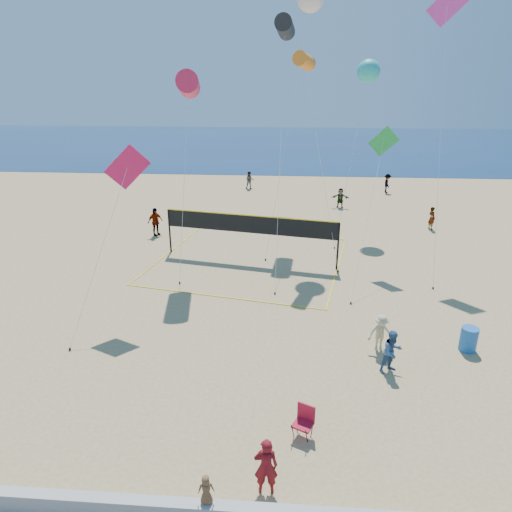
# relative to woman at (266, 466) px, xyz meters

# --- Properties ---
(ground) EXTENTS (120.00, 120.00, 0.00)m
(ground) POSITION_rel_woman_xyz_m (0.59, 2.02, -0.80)
(ground) COLOR tan
(ground) RESTS_ON ground
(ocean) EXTENTS (140.00, 50.00, 0.03)m
(ocean) POSITION_rel_woman_xyz_m (0.59, 64.02, -0.79)
(ocean) COLOR #102D4F
(ocean) RESTS_ON ground
(woman) EXTENTS (0.61, 0.42, 1.61)m
(woman) POSITION_rel_woman_xyz_m (0.00, 0.00, 0.00)
(woman) COLOR maroon
(woman) RESTS_ON ground
(toddler) EXTENTS (0.41, 0.30, 0.76)m
(toddler) POSITION_rel_woman_xyz_m (-1.29, -0.92, 0.18)
(toddler) COLOR brown
(toddler) RESTS_ON seawall
(bystander_a) EXTENTS (0.95, 0.87, 1.57)m
(bystander_a) POSITION_rel_woman_xyz_m (4.05, 5.29, -0.02)
(bystander_a) COLOR #345682
(bystander_a) RESTS_ON ground
(bystander_b) EXTENTS (1.04, 0.72, 1.48)m
(bystander_b) POSITION_rel_woman_xyz_m (3.89, 6.58, -0.06)
(bystander_b) COLOR #CCB988
(bystander_b) RESTS_ON ground
(far_person_0) EXTENTS (1.05, 1.08, 1.82)m
(far_person_0) POSITION_rel_woman_xyz_m (-8.18, 19.15, 0.11)
(far_person_0) COLOR gray
(far_person_0) RESTS_ON ground
(far_person_1) EXTENTS (1.47, 0.65, 1.53)m
(far_person_1) POSITION_rel_woman_xyz_m (4.38, 26.95, -0.04)
(far_person_1) COLOR gray
(far_person_1) RESTS_ON ground
(far_person_2) EXTENTS (0.56, 0.66, 1.53)m
(far_person_2) POSITION_rel_woman_xyz_m (9.97, 21.82, -0.04)
(far_person_2) COLOR gray
(far_person_2) RESTS_ON ground
(far_person_3) EXTENTS (0.86, 0.71, 1.59)m
(far_person_3) POSITION_rel_woman_xyz_m (-3.27, 32.85, -0.01)
(far_person_3) COLOR gray
(far_person_3) RESTS_ON ground
(far_person_4) EXTENTS (0.63, 1.08, 1.65)m
(far_person_4) POSITION_rel_woman_xyz_m (9.02, 32.31, 0.02)
(far_person_4) COLOR gray
(far_person_4) RESTS_ON ground
(camp_chair) EXTENTS (0.68, 0.78, 1.09)m
(camp_chair) POSITION_rel_woman_xyz_m (0.98, 1.98, -0.25)
(camp_chair) COLOR #AA132A
(camp_chair) RESTS_ON ground
(trash_barrel) EXTENTS (0.79, 0.79, 0.93)m
(trash_barrel) POSITION_rel_woman_xyz_m (7.20, 6.85, -0.34)
(trash_barrel) COLOR #1A5CAD
(trash_barrel) RESTS_ON ground
(volleyball_net) EXTENTS (11.52, 11.41, 2.63)m
(volleyball_net) POSITION_rel_woman_xyz_m (-1.72, 15.28, 1.02)
(volleyball_net) COLOR black
(volleyball_net) RESTS_ON ground
(kite_0) EXTENTS (1.46, 4.34, 9.94)m
(kite_0) POSITION_rel_woman_xyz_m (-4.62, 14.81, 8.43)
(kite_0) COLOR #D22147
(kite_0) RESTS_ON ground
(kite_1) EXTENTS (1.22, 11.77, 12.99)m
(kite_1) POSITION_rel_woman_xyz_m (-0.13, 21.49, 11.51)
(kite_1) COLOR black
(kite_1) RESTS_ON ground
(kite_2) EXTENTS (2.77, 3.70, 10.80)m
(kite_2) POSITION_rel_woman_xyz_m (0.96, 16.61, 9.51)
(kite_2) COLOR orange
(kite_2) RESTS_ON ground
(kite_3) EXTENTS (2.48, 4.17, 7.11)m
(kite_3) POSITION_rel_woman_xyz_m (-6.23, 9.47, 5.14)
(kite_3) COLOR #D61753
(kite_3) RESTS_ON ground
(kite_4) EXTENTS (2.65, 6.21, 7.29)m
(kite_4) POSITION_rel_woman_xyz_m (5.06, 15.78, 5.33)
(kite_4) COLOR green
(kite_4) RESTS_ON ground
(kite_5) EXTENTS (1.86, 6.16, 13.86)m
(kite_5) POSITION_rel_woman_xyz_m (7.95, 17.67, 11.45)
(kite_5) COLOR #DE37AB
(kite_5) RESTS_ON ground
(kite_7) EXTENTS (2.76, 6.21, 10.65)m
(kite_7) POSITION_rel_woman_xyz_m (5.14, 22.92, 9.12)
(kite_7) COLOR #29B6B4
(kite_7) RESTS_ON ground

